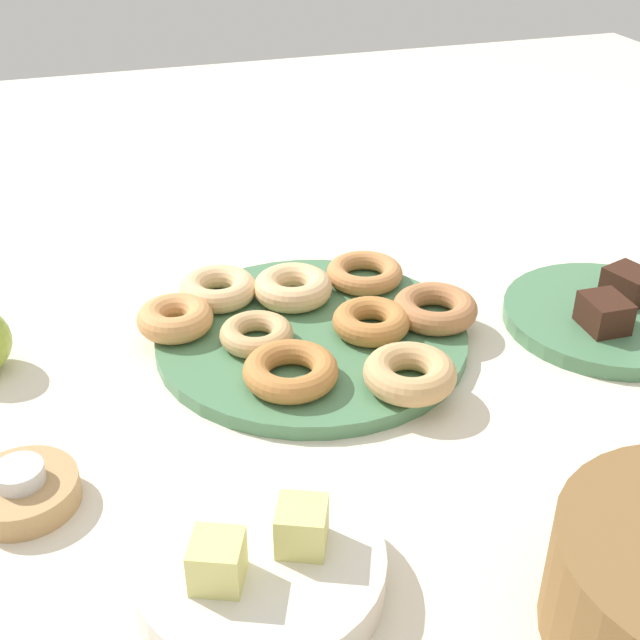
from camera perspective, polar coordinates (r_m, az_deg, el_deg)
ground_plane at (r=0.91m, az=-0.57°, el=-1.55°), size 2.40×2.40×0.00m
donut_plate at (r=0.90m, az=-0.58°, el=-1.13°), size 0.33×0.33×0.02m
donut_0 at (r=0.95m, az=-1.95°, el=2.21°), size 0.12×0.12×0.03m
donut_1 at (r=0.81m, az=-2.01°, el=-3.47°), size 0.13×0.13×0.03m
donut_2 at (r=0.81m, az=6.12°, el=-3.63°), size 0.13×0.13×0.03m
donut_3 at (r=0.99m, az=3.04°, el=3.21°), size 0.13×0.13×0.02m
donut_4 at (r=0.96m, az=-6.94°, el=2.12°), size 0.11×0.11×0.03m
donut_5 at (r=0.87m, az=-4.34°, el=-0.96°), size 0.08×0.08×0.02m
donut_6 at (r=0.92m, az=7.81°, el=0.79°), size 0.13×0.13×0.03m
donut_7 at (r=0.89m, az=3.50°, el=-0.09°), size 0.11×0.11×0.03m
donut_8 at (r=0.91m, az=-9.81°, el=0.11°), size 0.09×0.09×0.03m
cake_plate at (r=0.99m, az=18.93°, el=0.21°), size 0.23×0.23×0.02m
brownie_near at (r=1.01m, az=20.25°, el=2.27°), size 0.06×0.06×0.03m
brownie_far at (r=0.94m, az=18.74°, el=0.46°), size 0.04×0.05×0.03m
candle_holder at (r=0.75m, az=-19.51°, el=-10.95°), size 0.09×0.09×0.02m
tealight at (r=0.73m, az=-19.77°, el=-9.83°), size 0.04×0.04×0.01m
fruit_bowl at (r=0.64m, az=-4.10°, el=-16.57°), size 0.19×0.19×0.03m
melon_chunk_left at (r=0.62m, az=-1.24°, el=-13.83°), size 0.05×0.05×0.04m
melon_chunk_right at (r=0.60m, az=-7.00°, el=-15.94°), size 0.05×0.05×0.04m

